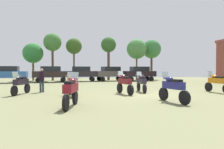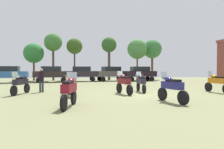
{
  "view_description": "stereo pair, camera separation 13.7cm",
  "coord_description": "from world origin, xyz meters",
  "px_view_note": "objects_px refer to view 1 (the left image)",
  "views": [
    {
      "loc": [
        -4.41,
        -12.79,
        1.64
      ],
      "look_at": [
        -0.57,
        6.35,
        1.15
      ],
      "focal_mm": 32.91,
      "sensor_mm": 36.0,
      "label": 1
    },
    {
      "loc": [
        -4.28,
        -12.82,
        1.64
      ],
      "look_at": [
        -0.57,
        6.35,
        1.15
      ],
      "focal_mm": 32.91,
      "sensor_mm": 36.0,
      "label": 2
    }
  ],
  "objects_px": {
    "car_2": "(111,73)",
    "motorcycle_6": "(141,82)",
    "tree_3": "(109,46)",
    "tree_7": "(137,49)",
    "motorcycle_1": "(125,83)",
    "tree_5": "(33,53)",
    "tree_4": "(52,43)",
    "motorcycle_4": "(173,87)",
    "car_5": "(139,73)",
    "car_3": "(8,73)",
    "car_4": "(51,73)",
    "person_1": "(42,78)",
    "motorcycle_7": "(71,90)",
    "car_1": "(81,73)",
    "motorcycle_5": "(71,84)",
    "motorcycle_3": "(217,82)",
    "tree_1": "(74,47)",
    "tree_2": "(152,49)",
    "motorcycle_8": "(21,83)"
  },
  "relations": [
    {
      "from": "motorcycle_5",
      "to": "tree_4",
      "type": "xyz_separation_m",
      "value": [
        -2.62,
        18.2,
        4.74
      ]
    },
    {
      "from": "motorcycle_8",
      "to": "tree_2",
      "type": "relative_size",
      "value": 0.34
    },
    {
      "from": "motorcycle_7",
      "to": "tree_3",
      "type": "bearing_deg",
      "value": 90.06
    },
    {
      "from": "motorcycle_4",
      "to": "tree_5",
      "type": "xyz_separation_m",
      "value": [
        -10.21,
        21.78,
        3.18
      ]
    },
    {
      "from": "person_1",
      "to": "tree_3",
      "type": "relative_size",
      "value": 0.26
    },
    {
      "from": "motorcycle_3",
      "to": "tree_2",
      "type": "relative_size",
      "value": 0.36
    },
    {
      "from": "tree_1",
      "to": "motorcycle_7",
      "type": "bearing_deg",
      "value": -91.14
    },
    {
      "from": "motorcycle_5",
      "to": "person_1",
      "type": "height_order",
      "value": "person_1"
    },
    {
      "from": "tree_3",
      "to": "tree_2",
      "type": "bearing_deg",
      "value": 6.8
    },
    {
      "from": "motorcycle_1",
      "to": "person_1",
      "type": "distance_m",
      "value": 5.9
    },
    {
      "from": "motorcycle_4",
      "to": "tree_2",
      "type": "height_order",
      "value": "tree_2"
    },
    {
      "from": "person_1",
      "to": "tree_5",
      "type": "xyz_separation_m",
      "value": [
        -3.28,
        15.84,
        2.94
      ]
    },
    {
      "from": "car_2",
      "to": "motorcycle_1",
      "type": "bearing_deg",
      "value": 161.07
    },
    {
      "from": "motorcycle_4",
      "to": "motorcycle_5",
      "type": "bearing_deg",
      "value": 132.85
    },
    {
      "from": "tree_1",
      "to": "tree_7",
      "type": "bearing_deg",
      "value": -6.75
    },
    {
      "from": "car_2",
      "to": "tree_5",
      "type": "relative_size",
      "value": 0.85
    },
    {
      "from": "car_5",
      "to": "tree_3",
      "type": "relative_size",
      "value": 0.67
    },
    {
      "from": "tree_3",
      "to": "tree_7",
      "type": "xyz_separation_m",
      "value": [
        4.47,
        -0.02,
        -0.43
      ]
    },
    {
      "from": "motorcycle_4",
      "to": "car_4",
      "type": "height_order",
      "value": "car_4"
    },
    {
      "from": "tree_5",
      "to": "motorcycle_1",
      "type": "bearing_deg",
      "value": -64.08
    },
    {
      "from": "car_5",
      "to": "tree_5",
      "type": "bearing_deg",
      "value": 72.47
    },
    {
      "from": "tree_1",
      "to": "tree_5",
      "type": "xyz_separation_m",
      "value": [
        -5.77,
        -0.85,
        -1.18
      ]
    },
    {
      "from": "car_1",
      "to": "tree_1",
      "type": "distance_m",
      "value": 5.66
    },
    {
      "from": "motorcycle_1",
      "to": "tree_7",
      "type": "distance_m",
      "value": 19.36
    },
    {
      "from": "motorcycle_6",
      "to": "tree_1",
      "type": "height_order",
      "value": "tree_1"
    },
    {
      "from": "motorcycle_7",
      "to": "car_1",
      "type": "height_order",
      "value": "car_1"
    },
    {
      "from": "car_3",
      "to": "car_4",
      "type": "bearing_deg",
      "value": -87.68
    },
    {
      "from": "motorcycle_5",
      "to": "motorcycle_7",
      "type": "distance_m",
      "value": 3.82
    },
    {
      "from": "motorcycle_8",
      "to": "car_3",
      "type": "relative_size",
      "value": 0.49
    },
    {
      "from": "motorcycle_4",
      "to": "car_3",
      "type": "distance_m",
      "value": 21.05
    },
    {
      "from": "car_1",
      "to": "tree_5",
      "type": "relative_size",
      "value": 0.8
    },
    {
      "from": "motorcycle_5",
      "to": "tree_2",
      "type": "relative_size",
      "value": 0.35
    },
    {
      "from": "motorcycle_3",
      "to": "motorcycle_5",
      "type": "relative_size",
      "value": 1.02
    },
    {
      "from": "car_1",
      "to": "car_5",
      "type": "height_order",
      "value": "same"
    },
    {
      "from": "car_1",
      "to": "car_3",
      "type": "xyz_separation_m",
      "value": [
        -8.72,
        -1.58,
        0.0
      ]
    },
    {
      "from": "motorcycle_3",
      "to": "car_2",
      "type": "bearing_deg",
      "value": 101.0
    },
    {
      "from": "motorcycle_4",
      "to": "car_3",
      "type": "bearing_deg",
      "value": 113.76
    },
    {
      "from": "motorcycle_5",
      "to": "tree_3",
      "type": "bearing_deg",
      "value": 67.46
    },
    {
      "from": "tree_2",
      "to": "tree_7",
      "type": "xyz_separation_m",
      "value": [
        -2.84,
        -0.89,
        -0.12
      ]
    },
    {
      "from": "motorcycle_7",
      "to": "car_5",
      "type": "bearing_deg",
      "value": 77.44
    },
    {
      "from": "motorcycle_6",
      "to": "motorcycle_1",
      "type": "bearing_deg",
      "value": -144.5
    },
    {
      "from": "car_4",
      "to": "tree_3",
      "type": "height_order",
      "value": "tree_3"
    },
    {
      "from": "motorcycle_1",
      "to": "tree_1",
      "type": "height_order",
      "value": "tree_1"
    },
    {
      "from": "car_1",
      "to": "tree_1",
      "type": "height_order",
      "value": "tree_1"
    },
    {
      "from": "car_2",
      "to": "motorcycle_6",
      "type": "bearing_deg",
      "value": 166.57
    },
    {
      "from": "motorcycle_4",
      "to": "tree_4",
      "type": "relative_size",
      "value": 0.32
    },
    {
      "from": "tree_5",
      "to": "tree_4",
      "type": "bearing_deg",
      "value": -2.83
    },
    {
      "from": "car_3",
      "to": "tree_2",
      "type": "bearing_deg",
      "value": -78.87
    },
    {
      "from": "car_2",
      "to": "motorcycle_3",
      "type": "bearing_deg",
      "value": -175.0
    },
    {
      "from": "person_1",
      "to": "car_5",
      "type": "bearing_deg",
      "value": 29.94
    }
  ]
}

